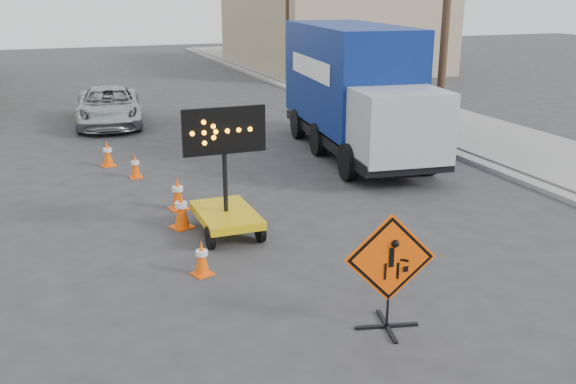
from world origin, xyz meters
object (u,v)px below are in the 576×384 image
construction_sign (390,269)px  box_truck (355,97)px  arrow_board (226,206)px  pickup_truck (109,106)px

construction_sign → box_truck: size_ratio=0.22×
construction_sign → arrow_board: 4.65m
pickup_truck → box_truck: (6.42, -6.97, 1.02)m
construction_sign → pickup_truck: bearing=110.9°
box_truck → pickup_truck: bearing=139.5°
arrow_board → pickup_truck: bearing=94.5°
construction_sign → box_truck: 10.51m
construction_sign → box_truck: bearing=79.6°
arrow_board → pickup_truck: arrow_board is taller
arrow_board → box_truck: 7.51m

